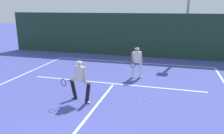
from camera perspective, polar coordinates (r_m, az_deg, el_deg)
court_line_baseline_far at (r=15.14m, az=4.89°, el=1.21°), size 10.57×0.10×0.01m
court_line_service at (r=10.93m, az=0.49°, el=-4.30°), size 8.62×0.10×0.01m
court_line_centre at (r=7.97m, az=-5.94°, el=-12.14°), size 0.10×6.40×0.01m
player_near at (r=8.79m, az=-8.32°, el=-3.09°), size 1.16×0.86×1.67m
player_far at (r=11.64m, az=6.41°, el=1.50°), size 0.69×0.89×1.65m
tennis_ball at (r=9.12m, az=8.30°, el=-8.35°), size 0.07×0.07×0.07m
back_fence_windscreen at (r=16.80m, az=6.30°, el=8.14°), size 20.89×0.12×3.21m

